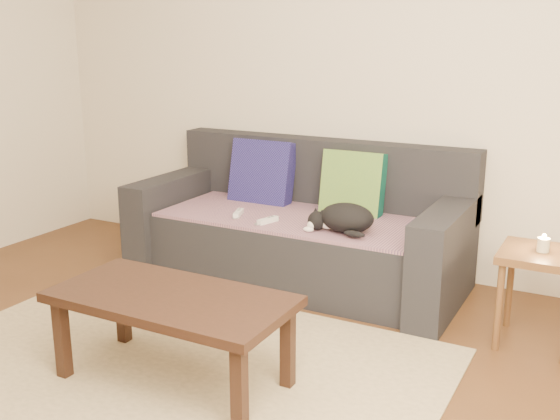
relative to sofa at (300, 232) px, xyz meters
The scene contains 13 objects.
ground 1.60m from the sofa, 90.00° to the right, with size 4.50×4.50×0.00m, color brown.
back_wall 1.08m from the sofa, 90.00° to the left, with size 4.50×0.04×2.60m, color beige.
sofa is the anchor object (origin of this frame).
throw_blanket 0.15m from the sofa, 90.00° to the right, with size 1.66×0.74×0.02m, color #3F2B50.
cushion_navy 0.52m from the sofa, 156.09° to the left, with size 0.44×0.11×0.44m, color #141046.
cushion_green 0.46m from the sofa, 30.44° to the left, with size 0.40×0.10×0.40m, color #0B4B3E.
cat 0.53m from the sofa, 33.00° to the right, with size 0.42×0.33×0.17m.
wii_remote_a 0.43m from the sofa, 141.64° to the right, with size 0.15×0.04×0.03m, color white.
wii_remote_b 0.35m from the sofa, 102.57° to the right, with size 0.15×0.04×0.03m, color white.
side_table 1.52m from the sofa, 11.19° to the right, with size 0.40×0.40×0.50m.
candle 1.53m from the sofa, 11.19° to the right, with size 0.06×0.06×0.09m.
rug 1.45m from the sofa, 90.00° to the right, with size 2.50×1.80×0.01m, color #C5AF87.
coffee_table 1.49m from the sofa, 86.18° to the right, with size 1.08×0.54×0.43m.
Camera 1 is at (1.79, -2.05, 1.53)m, focal length 42.00 mm.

